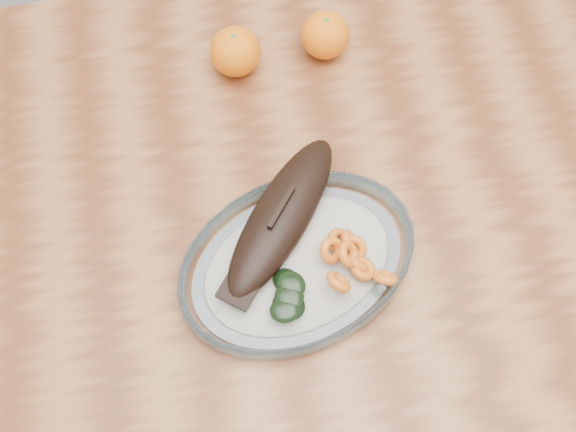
{
  "coord_description": "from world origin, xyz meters",
  "views": [
    {
      "loc": [
        -0.15,
        -0.39,
        1.57
      ],
      "look_at": [
        -0.08,
        -0.02,
        0.77
      ],
      "focal_mm": 45.0,
      "sensor_mm": 36.0,
      "label": 1
    }
  ],
  "objects_px": {
    "dining_table": "(340,230)",
    "plated_meal": "(297,259)",
    "orange_left": "(235,51)",
    "orange_right": "(325,35)"
  },
  "relations": [
    {
      "from": "plated_meal",
      "to": "orange_left",
      "type": "height_order",
      "value": "plated_meal"
    },
    {
      "from": "dining_table",
      "to": "plated_meal",
      "type": "height_order",
      "value": "plated_meal"
    },
    {
      "from": "orange_right",
      "to": "dining_table",
      "type": "bearing_deg",
      "value": -95.7
    },
    {
      "from": "plated_meal",
      "to": "orange_left",
      "type": "xyz_separation_m",
      "value": [
        -0.02,
        0.31,
        0.02
      ]
    },
    {
      "from": "plated_meal",
      "to": "orange_left",
      "type": "bearing_deg",
      "value": 77.76
    },
    {
      "from": "dining_table",
      "to": "orange_left",
      "type": "relative_size",
      "value": 17.27
    },
    {
      "from": "plated_meal",
      "to": "orange_right",
      "type": "distance_m",
      "value": 0.33
    },
    {
      "from": "orange_left",
      "to": "orange_right",
      "type": "height_order",
      "value": "orange_left"
    },
    {
      "from": "plated_meal",
      "to": "orange_left",
      "type": "distance_m",
      "value": 0.31
    },
    {
      "from": "dining_table",
      "to": "orange_right",
      "type": "bearing_deg",
      "value": 84.3
    }
  ]
}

